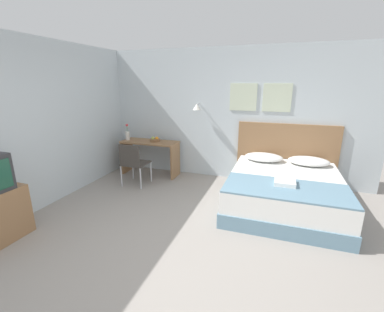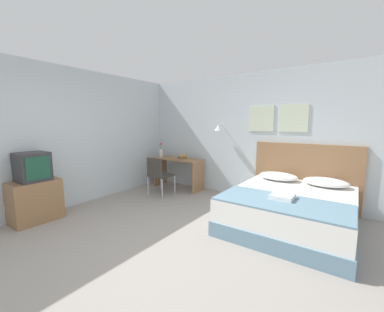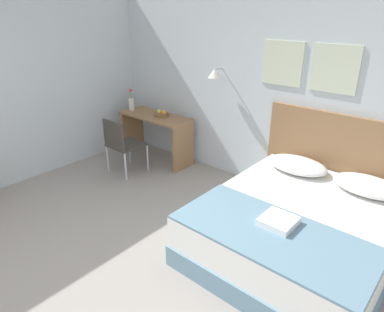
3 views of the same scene
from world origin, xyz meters
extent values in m
plane|color=gray|center=(0.00, 0.00, 0.00)|extent=(24.00, 24.00, 0.00)
cube|color=silver|center=(0.00, 3.02, 1.32)|extent=(5.75, 0.06, 2.65)
cube|color=beige|center=(0.35, 2.98, 1.70)|extent=(0.52, 0.02, 0.52)
cube|color=beige|center=(0.98, 2.98, 1.70)|extent=(0.52, 0.02, 0.52)
cylinder|color=#B2B2B7|center=(-0.55, 2.91, 1.55)|extent=(0.02, 0.16, 0.02)
cone|color=white|center=(-0.55, 2.82, 1.50)|extent=(0.17, 0.17, 0.12)
cube|color=silver|center=(-2.50, 0.00, 1.32)|extent=(0.06, 5.99, 2.65)
cube|color=#66899E|center=(1.23, 1.92, 0.11)|extent=(1.74, 2.01, 0.22)
cube|color=white|center=(1.23, 1.92, 0.38)|extent=(1.71, 1.97, 0.32)
cube|color=#8E6642|center=(1.23, 2.96, 0.61)|extent=(1.86, 0.06, 1.22)
ellipsoid|color=white|center=(0.84, 2.65, 0.61)|extent=(0.70, 0.46, 0.14)
ellipsoid|color=white|center=(1.62, 2.65, 0.61)|extent=(0.70, 0.46, 0.14)
cube|color=#66899E|center=(1.23, 1.34, 0.55)|extent=(1.69, 0.81, 0.02)
cube|color=white|center=(1.22, 1.48, 0.60)|extent=(0.29, 0.29, 0.06)
cube|color=#8E6642|center=(-1.57, 2.65, 0.73)|extent=(1.23, 0.49, 0.03)
cube|color=#8E6642|center=(-2.16, 2.65, 0.36)|extent=(0.04, 0.45, 0.71)
cube|color=#8E6642|center=(-0.97, 2.65, 0.36)|extent=(0.04, 0.45, 0.71)
cube|color=#3D3833|center=(-1.56, 2.03, 0.43)|extent=(0.47, 0.47, 0.02)
cube|color=#3D3833|center=(-1.56, 1.81, 0.65)|extent=(0.43, 0.03, 0.41)
cylinder|color=#B7B7BC|center=(-1.77, 2.24, 0.21)|extent=(0.03, 0.03, 0.42)
cylinder|color=#B7B7BC|center=(-1.35, 2.24, 0.21)|extent=(0.03, 0.03, 0.42)
cylinder|color=#B7B7BC|center=(-1.77, 1.82, 0.21)|extent=(0.03, 0.03, 0.42)
cylinder|color=#B7B7BC|center=(-1.35, 1.82, 0.21)|extent=(0.03, 0.03, 0.42)
cylinder|color=brown|center=(-1.45, 2.67, 0.78)|extent=(0.22, 0.22, 0.05)
sphere|color=orange|center=(-1.41, 2.68, 0.82)|extent=(0.07, 0.07, 0.07)
sphere|color=#B2C156|center=(-1.50, 2.66, 0.82)|extent=(0.07, 0.07, 0.07)
cylinder|color=silver|center=(-2.08, 2.60, 0.84)|extent=(0.09, 0.09, 0.19)
cylinder|color=#3D7538|center=(-2.08, 2.60, 1.01)|extent=(0.01, 0.01, 0.14)
sphere|color=#DB3838|center=(-2.08, 2.60, 1.08)|extent=(0.06, 0.06, 0.06)
cube|color=#8E6642|center=(-2.24, -0.27, 0.34)|extent=(0.44, 0.71, 0.68)
cube|color=#2D2D30|center=(-2.24, -0.27, 0.91)|extent=(0.42, 0.44, 0.46)
cube|color=#194733|center=(-2.02, -0.27, 0.91)|extent=(0.01, 0.35, 0.36)
camera|label=1|loc=(1.07, -2.20, 1.97)|focal=24.00mm
camera|label=2|loc=(2.00, -1.82, 1.61)|focal=22.00mm
camera|label=3|loc=(2.29, -0.92, 2.32)|focal=32.00mm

